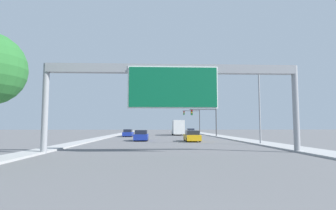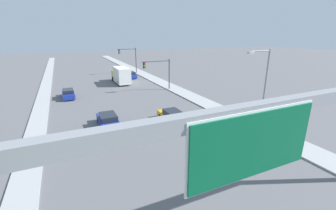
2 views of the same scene
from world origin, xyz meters
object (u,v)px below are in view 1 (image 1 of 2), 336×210
Objects in this scene: car_near_left at (192,136)px; traffic_light_mid_block at (194,117)px; truck_box_primary at (178,128)px; sign_gantry at (173,82)px; traffic_light_near_intersection at (207,117)px; car_near_right at (128,133)px; car_mid_left at (191,132)px; car_mid_center at (141,136)px; street_lamp_right at (256,100)px.

traffic_light_mid_block is at bearing 81.40° from car_near_left.
truck_box_primary is 1.19× the size of traffic_light_mid_block.
traffic_light_near_intersection is (8.44, 30.10, -1.71)m from sign_gantry.
traffic_light_near_intersection is 0.86× the size of traffic_light_mid_block.
sign_gantry is 16.27m from car_near_left.
sign_gantry is 4.43× the size of car_near_right.
car_mid_center is at bearing -111.12° from car_mid_left.
traffic_light_near_intersection is (4.94, -9.21, 2.16)m from truck_box_primary.
traffic_light_mid_block is at bearing 89.00° from traffic_light_near_intersection.
car_near_left is at bearing -96.86° from car_mid_left.
street_lamp_right is at bearing -45.26° from car_near_left.
car_mid_left is at bearing 81.01° from sign_gantry.
street_lamp_right is (6.51, -30.76, 3.37)m from truck_box_primary.
traffic_light_mid_block is at bearing 80.05° from sign_gantry.
sign_gantry is 31.31m from traffic_light_near_intersection.
car_mid_left is at bearing 95.83° from traffic_light_near_intersection.
car_near_right is at bearing 103.38° from car_mid_center.
sign_gantry is 4.27× the size of car_near_left.
car_near_left is 0.62× the size of truck_box_primary.
sign_gantry reaches higher than truck_box_primary.
sign_gantry is 2.63× the size of truck_box_primary.
traffic_light_mid_block reaches higher than traffic_light_near_intersection.
traffic_light_near_intersection is at bearing -6.15° from car_near_right.
traffic_light_near_intersection is at bearing 74.33° from sign_gantry.
traffic_light_mid_block is 41.57m from street_lamp_right.
car_near_left is at bearing 134.74° from street_lamp_right.
car_near_left is at bearing -15.44° from car_mid_center.
traffic_light_near_intersection is (4.94, 14.98, 3.17)m from car_near_left.
traffic_light_mid_block is at bearing 73.02° from car_mid_left.
truck_box_primary is 31.62m from street_lamp_right.
truck_box_primary is at bearing 84.91° from sign_gantry.
car_mid_center is 29.14m from car_mid_left.
car_near_right is at bearing 102.43° from sign_gantry.
car_mid_left reaches higher than car_near_left.
sign_gantry is 4.48× the size of car_mid_left.
car_near_right is 18.75m from car_mid_left.
truck_box_primary is (-0.00, 24.19, 1.01)m from car_near_left.
truck_box_primary reaches higher than car_near_left.
truck_box_primary is (-3.50, -4.92, 1.01)m from car_mid_left.
car_near_right is (-7.00, 31.77, -4.89)m from sign_gantry.
traffic_light_mid_block is at bearing 91.67° from street_lamp_right.
truck_box_primary is at bearing 118.23° from traffic_light_near_intersection.
truck_box_primary is 0.90× the size of street_lamp_right.
traffic_light_mid_block reaches higher than car_mid_left.
truck_box_primary is at bearing -116.13° from traffic_light_mid_block.
sign_gantry reaches higher than traffic_light_near_intersection.
car_mid_center is at bearing 101.60° from sign_gantry.
truck_box_primary is (3.50, 39.31, -3.87)m from sign_gantry.
traffic_light_mid_block is 0.76× the size of street_lamp_right.
car_mid_left is (3.50, 29.11, 0.00)m from car_near_left.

